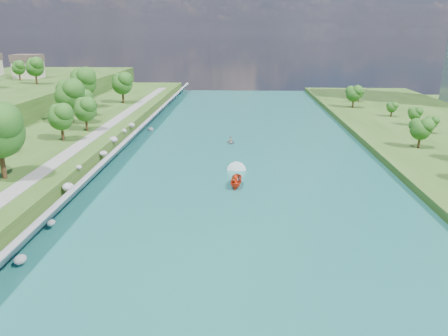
{
  "coord_description": "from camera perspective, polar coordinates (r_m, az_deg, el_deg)",
  "views": [
    {
      "loc": [
        -0.58,
        -56.73,
        24.9
      ],
      "look_at": [
        -3.46,
        15.25,
        2.5
      ],
      "focal_mm": 35.0,
      "sensor_mm": 36.0,
      "label": 1
    }
  ],
  "objects": [
    {
      "name": "motorboat",
      "position": [
        74.28,
        1.58,
        -1.58
      ],
      "size": [
        3.6,
        19.23,
        2.12
      ],
      "rotation": [
        0.0,
        0.0,
        3.04
      ],
      "color": "red",
      "rests_on": "river_water"
    },
    {
      "name": "riprap_bank",
      "position": [
        83.27,
        -15.5,
        0.55
      ],
      "size": [
        4.53,
        236.0,
        4.23
      ],
      "color": "slate",
      "rests_on": "ground"
    },
    {
      "name": "trees_ridge",
      "position": [
        160.58,
        -25.05,
        11.66
      ],
      "size": [
        16.38,
        36.38,
        9.98
      ],
      "color": "#224A13",
      "rests_on": "ridge_west"
    },
    {
      "name": "river_water",
      "position": [
        80.65,
        2.59,
        -0.69
      ],
      "size": [
        55.0,
        240.0,
        0.1
      ],
      "primitive_type": "cube",
      "color": "#185B5D",
      "rests_on": "ground"
    },
    {
      "name": "riverside_path",
      "position": [
        85.8,
        -19.65,
        1.84
      ],
      "size": [
        3.0,
        200.0,
        0.1
      ],
      "primitive_type": "cube",
      "color": "gray",
      "rests_on": "berm_west"
    },
    {
      "name": "raft",
      "position": [
        102.67,
        0.86,
        3.51
      ],
      "size": [
        2.6,
        3.41,
        1.55
      ],
      "rotation": [
        0.0,
        0.0,
        0.11
      ],
      "color": "gray",
      "rests_on": "river_water"
    },
    {
      "name": "ground",
      "position": [
        61.95,
        2.65,
        -6.44
      ],
      "size": [
        260.0,
        260.0,
        0.0
      ],
      "primitive_type": "plane",
      "color": "#2D5119",
      "rests_on": "ground"
    },
    {
      "name": "ridge_west",
      "position": [
        173.63,
        -26.21,
        8.78
      ],
      "size": [
        60.0,
        120.0,
        9.0
      ],
      "primitive_type": "cube",
      "color": "#2D5119",
      "rests_on": "ground"
    }
  ]
}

